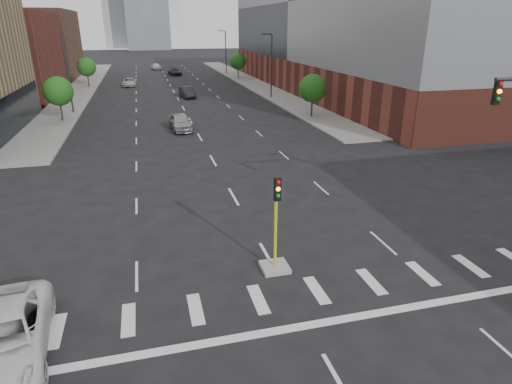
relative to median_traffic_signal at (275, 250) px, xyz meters
name	(u,v)px	position (x,y,z in m)	size (l,w,h in m)	color
sidewalk_left_far	(83,87)	(-15.00, 65.03, -0.90)	(5.00, 92.00, 0.15)	gray
sidewalk_right_far	(250,82)	(15.00, 65.03, -0.90)	(5.00, 92.00, 0.15)	gray
building_left_far_b	(21,45)	(-27.50, 83.03, 5.53)	(20.00, 24.00, 13.00)	brown
building_right_main	(359,19)	(29.50, 51.03, 10.03)	(24.00, 70.00, 22.00)	brown
median_traffic_signal	(275,250)	(0.00, 0.00, 0.00)	(1.20, 1.20, 4.40)	#999993
streetlight_right_a	(271,63)	(13.41, 46.03, 4.04)	(1.60, 0.22, 9.07)	#2D2D30
streetlight_right_b	(225,50)	(13.41, 81.03, 4.04)	(1.60, 0.22, 9.07)	#2D2D30
streetlight_left	(68,71)	(-13.41, 41.03, 4.04)	(1.60, 0.22, 9.07)	#2D2D30
tree_left_near	(58,91)	(-14.00, 36.03, 2.42)	(3.20, 3.20, 4.85)	#382619
tree_left_far	(87,67)	(-14.00, 66.03, 2.42)	(3.20, 3.20, 4.85)	#382619
tree_right_near	(313,88)	(14.00, 31.03, 2.42)	(3.20, 3.20, 4.85)	#382619
tree_right_far	(238,61)	(14.00, 71.03, 2.42)	(3.20, 3.20, 4.85)	#382619
car_near_left	(180,122)	(-1.50, 28.49, -0.13)	(2.00, 4.98, 1.70)	#9E9DA2
car_mid_right	(187,92)	(1.50, 49.78, -0.17)	(1.69, 4.85, 1.60)	black
car_far_left	(130,82)	(-7.05, 65.13, -0.27)	(2.33, 5.06, 1.41)	#B6B6B6
car_deep_right	(175,72)	(2.13, 80.94, -0.22)	(2.11, 5.20, 1.51)	black
car_distant	(156,66)	(-1.17, 94.55, -0.20)	(1.82, 4.52, 1.54)	silver
parked_minivan	(3,337)	(-10.11, -2.97, -0.16)	(2.69, 5.83, 1.62)	white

